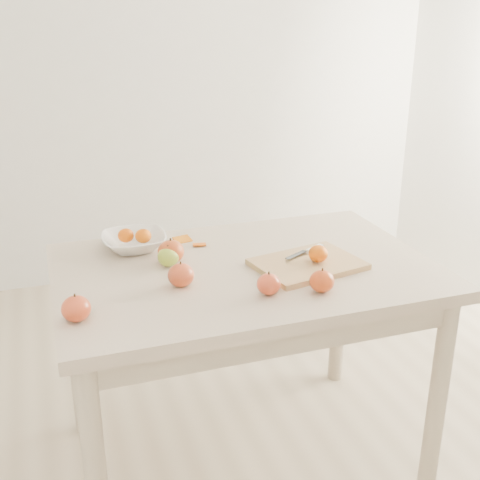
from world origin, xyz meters
name	(u,v)px	position (x,y,z in m)	size (l,w,h in m)	color
ground	(244,454)	(0.00, 0.00, 0.00)	(3.50, 3.50, 0.00)	#C6B293
table	(245,293)	(0.00, 0.00, 0.65)	(1.20, 0.80, 0.75)	#C2AC93
cutting_board	(308,264)	(0.19, -0.07, 0.76)	(0.32, 0.24, 0.02)	tan
board_tangerine	(318,254)	(0.22, -0.08, 0.80)	(0.06, 0.06, 0.05)	#E35B08
fruit_bowl	(134,242)	(-0.31, 0.26, 0.78)	(0.22, 0.22, 0.05)	white
bowl_tangerine_near	(126,235)	(-0.34, 0.27, 0.80)	(0.05, 0.05, 0.05)	#CE6407
bowl_tangerine_far	(143,236)	(-0.28, 0.24, 0.80)	(0.06, 0.06, 0.05)	#D56107
orange_peel_a	(182,240)	(-0.14, 0.28, 0.75)	(0.06, 0.04, 0.00)	#CC680E
orange_peel_b	(199,245)	(-0.09, 0.22, 0.75)	(0.04, 0.04, 0.00)	orange
paring_knife	(312,250)	(0.23, 0.00, 0.78)	(0.16, 0.08, 0.01)	white
apple_green	(168,257)	(-0.23, 0.08, 0.78)	(0.07, 0.07, 0.06)	olive
apple_red_e	(322,281)	(0.15, -0.25, 0.78)	(0.07, 0.07, 0.07)	maroon
apple_red_b	(181,275)	(-0.23, -0.08, 0.79)	(0.08, 0.08, 0.07)	maroon
apple_red_a	(171,252)	(-0.22, 0.10, 0.79)	(0.09, 0.09, 0.08)	maroon
apple_red_d	(76,309)	(-0.54, -0.20, 0.78)	(0.08, 0.08, 0.07)	#A12312
apple_red_c	(269,284)	(0.00, -0.22, 0.78)	(0.07, 0.07, 0.06)	maroon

